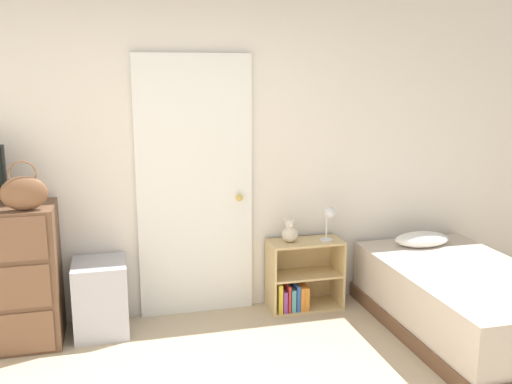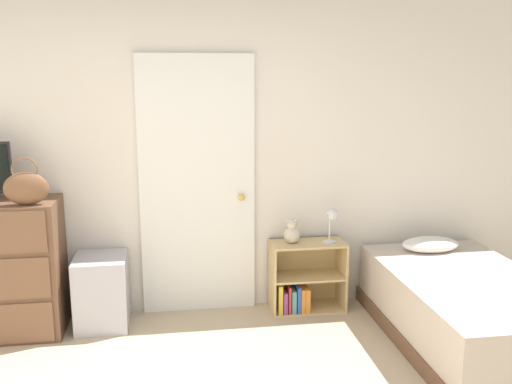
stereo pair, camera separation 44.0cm
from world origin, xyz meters
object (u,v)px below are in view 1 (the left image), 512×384
storage_bin (101,297)px  teddy_bear (290,232)px  handbag (24,193)px  bed (464,301)px  bookshelf (299,281)px  desk_lamp (329,217)px

storage_bin → teddy_bear: (1.51, 0.06, 0.39)m
handbag → bed: 3.27m
handbag → storage_bin: handbag is taller
bookshelf → bed: bed is taller
bookshelf → teddy_bear: size_ratio=3.02×
storage_bin → desk_lamp: 1.90m
teddy_bear → handbag: bearing=-173.1°
bookshelf → teddy_bear: 0.44m
handbag → storage_bin: (0.45, 0.18, -0.87)m
desk_lamp → bed: bearing=-40.5°
storage_bin → desk_lamp: desk_lamp is taller
handbag → storage_bin: bearing=21.3°
bookshelf → storage_bin: bearing=-177.6°
handbag → bed: (3.10, -0.51, -0.89)m
handbag → bookshelf: bearing=6.7°
storage_bin → bed: bed is taller
storage_bin → handbag: bearing=-158.7°
teddy_bear → desk_lamp: bearing=-7.4°
handbag → desk_lamp: (2.28, 0.20, -0.36)m
teddy_bear → desk_lamp: 0.34m
storage_bin → bookshelf: 1.60m
storage_bin → bed: size_ratio=0.31×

